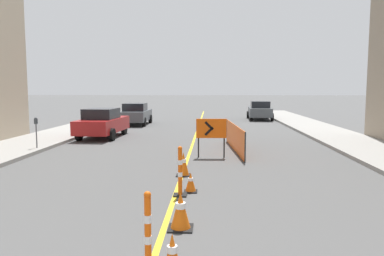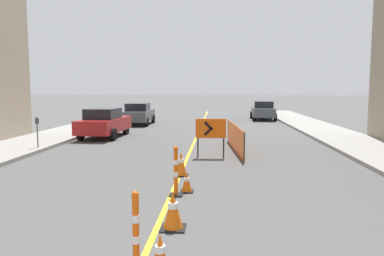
{
  "view_description": "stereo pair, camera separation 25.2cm",
  "coord_description": "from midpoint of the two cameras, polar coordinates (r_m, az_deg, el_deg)",
  "views": [
    {
      "loc": [
        0.89,
        0.05,
        2.66
      ],
      "look_at": [
        0.08,
        15.69,
        1.0
      ],
      "focal_mm": 35.0,
      "sensor_mm": 36.0,
      "label": 1
    },
    {
      "loc": [
        1.14,
        0.06,
        2.66
      ],
      "look_at": [
        0.08,
        15.69,
        1.0
      ],
      "focal_mm": 35.0,
      "sensor_mm": 36.0,
      "label": 2
    }
  ],
  "objects": [
    {
      "name": "traffic_cone_fourth",
      "position": [
        9.73,
        -0.96,
        -8.28
      ],
      "size": [
        0.34,
        0.34,
        0.51
      ],
      "color": "black",
      "rests_on": "ground_plane"
    },
    {
      "name": "parked_car_curb_near",
      "position": [
        20.91,
        -13.81,
        0.77
      ],
      "size": [
        2.01,
        4.38,
        1.59
      ],
      "rotation": [
        0.0,
        0.0,
        -0.05
      ],
      "color": "maroon",
      "rests_on": "ground_plane"
    },
    {
      "name": "arrow_barricade_primary",
      "position": [
        14.39,
        2.46,
        -0.31
      ],
      "size": [
        1.17,
        0.1,
        1.5
      ],
      "rotation": [
        0.0,
        0.0,
        0.03
      ],
      "color": "#EF560C",
      "rests_on": "ground_plane"
    },
    {
      "name": "sidewalk_right",
      "position": [
        22.85,
        20.01,
        -0.82
      ],
      "size": [
        3.1,
        43.5,
        0.15
      ],
      "color": "gray",
      "rests_on": "ground_plane"
    },
    {
      "name": "parked_car_curb_far",
      "position": [
        32.44,
        10.07,
        2.67
      ],
      "size": [
        2.03,
        4.39,
        1.59
      ],
      "rotation": [
        0.0,
        0.0,
        -0.05
      ],
      "color": "#474C51",
      "rests_on": "ground_plane"
    },
    {
      "name": "parking_meter_near_curb",
      "position": [
        17.19,
        -23.06,
        0.24
      ],
      "size": [
        0.12,
        0.11,
        1.3
      ],
      "color": "#4C4C51",
      "rests_on": "sidewalk_left"
    },
    {
      "name": "parked_car_curb_mid",
      "position": [
        27.84,
        -8.83,
        2.14
      ],
      "size": [
        1.94,
        4.34,
        1.59
      ],
      "rotation": [
        0.0,
        0.0,
        0.02
      ],
      "color": "#474C51",
      "rests_on": "ground_plane"
    },
    {
      "name": "lane_stripe",
      "position": [
        21.88,
        0.28,
        -0.93
      ],
      "size": [
        0.12,
        43.5,
        0.01
      ],
      "color": "gold",
      "rests_on": "ground_plane"
    },
    {
      "name": "delineator_post_front",
      "position": [
        5.54,
        -8.08,
        -16.52
      ],
      "size": [
        0.31,
        0.31,
        1.24
      ],
      "color": "black",
      "rests_on": "ground_plane"
    },
    {
      "name": "delineator_post_rear",
      "position": [
        9.33,
        -2.6,
        -7.06
      ],
      "size": [
        0.33,
        0.33,
        1.25
      ],
      "color": "black",
      "rests_on": "ground_plane"
    },
    {
      "name": "traffic_cone_second",
      "position": [
        5.58,
        -4.4,
        -18.8
      ],
      "size": [
        0.36,
        0.36,
        0.64
      ],
      "color": "black",
      "rests_on": "ground_plane"
    },
    {
      "name": "traffic_cone_third",
      "position": [
        7.25,
        -2.78,
        -12.47
      ],
      "size": [
        0.47,
        0.47,
        0.72
      ],
      "color": "black",
      "rests_on": "ground_plane"
    },
    {
      "name": "safety_mesh_fence",
      "position": [
        16.19,
        6.08,
        -1.46
      ],
      "size": [
        0.47,
        5.44,
        1.11
      ],
      "rotation": [
        0.0,
        0.0,
        1.65
      ],
      "color": "#EF560C",
      "rests_on": "ground_plane"
    },
    {
      "name": "sidewalk_left",
      "position": [
        23.53,
        -18.86,
        -0.59
      ],
      "size": [
        3.1,
        43.5,
        0.15
      ],
      "color": "gray",
      "rests_on": "ground_plane"
    },
    {
      "name": "traffic_cone_fifth",
      "position": [
        11.47,
        -1.96,
        -5.51
      ],
      "size": [
        0.43,
        0.43,
        0.73
      ],
      "color": "black",
      "rests_on": "ground_plane"
    }
  ]
}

